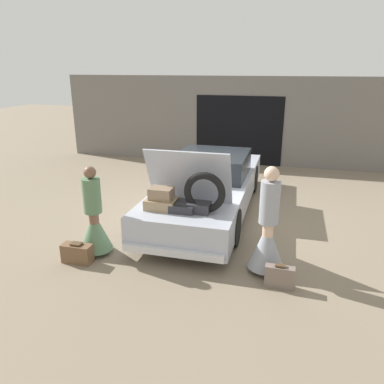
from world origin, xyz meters
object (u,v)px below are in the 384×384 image
at_px(person_left, 94,223).
at_px(suitcase_beside_right_person, 279,277).
at_px(car, 209,186).
at_px(person_right, 267,236).
at_px(suitcase_beside_left_person, 77,253).

bearing_deg(person_left, suitcase_beside_right_person, 92.18).
height_order(car, suitcase_beside_right_person, car).
xyz_separation_m(person_right, suitcase_beside_left_person, (-3.02, -0.51, -0.46)).
bearing_deg(suitcase_beside_left_person, car, 60.81).
xyz_separation_m(person_right, suitcase_beside_right_person, (0.23, -0.40, -0.45)).
height_order(car, person_right, car).
relative_size(car, person_left, 3.39).
bearing_deg(suitcase_beside_left_person, suitcase_beside_right_person, 1.92).
height_order(person_left, suitcase_beside_right_person, person_left).
xyz_separation_m(person_left, suitcase_beside_right_person, (3.12, -0.27, -0.38)).
xyz_separation_m(car, person_left, (-1.44, -2.45, -0.02)).
height_order(person_left, suitcase_beside_left_person, person_left).
bearing_deg(suitcase_beside_right_person, car, 121.61).
bearing_deg(suitcase_beside_left_person, person_left, 70.21).
distance_m(person_left, suitcase_beside_right_person, 3.15).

